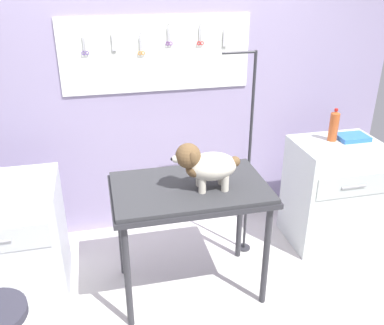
% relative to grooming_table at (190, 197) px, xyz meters
% --- Properties ---
extents(ground, '(4.40, 4.00, 0.04)m').
position_rel_grooming_table_xyz_m(ground, '(-0.01, -0.33, -0.78)').
color(ground, silver).
extents(rear_wall_panel, '(4.00, 0.09, 2.30)m').
position_rel_grooming_table_xyz_m(rear_wall_panel, '(-0.01, 0.95, 0.40)').
color(rear_wall_panel, '#9B8DB4').
rests_on(rear_wall_panel, ground).
extents(grooming_table, '(1.05, 0.66, 0.85)m').
position_rel_grooming_table_xyz_m(grooming_table, '(0.00, 0.00, 0.00)').
color(grooming_table, '#2D2D33').
rests_on(grooming_table, ground).
extents(grooming_arm, '(0.30, 0.11, 1.64)m').
position_rel_grooming_table_xyz_m(grooming_arm, '(0.53, 0.35, 0.00)').
color(grooming_arm, '#2D2D33').
rests_on(grooming_arm, ground).
extents(dog, '(0.45, 0.22, 0.32)m').
position_rel_grooming_table_xyz_m(dog, '(0.08, -0.07, 0.26)').
color(dog, beige).
rests_on(dog, grooming_table).
extents(counter_left, '(0.80, 0.58, 0.87)m').
position_rel_grooming_table_xyz_m(counter_left, '(-1.26, 0.25, -0.33)').
color(counter_left, silver).
rests_on(counter_left, ground).
extents(cabinet_right, '(0.68, 0.54, 0.89)m').
position_rel_grooming_table_xyz_m(cabinet_right, '(1.29, 0.34, -0.32)').
color(cabinet_right, silver).
rests_on(cabinet_right, ground).
extents(soda_bottle, '(0.07, 0.07, 0.27)m').
position_rel_grooming_table_xyz_m(soda_bottle, '(1.26, 0.41, 0.25)').
color(soda_bottle, '#BC5426').
rests_on(soda_bottle, cabinet_right).
extents(supply_tray, '(0.24, 0.18, 0.04)m').
position_rel_grooming_table_xyz_m(supply_tray, '(1.43, 0.39, 0.15)').
color(supply_tray, blue).
rests_on(supply_tray, cabinet_right).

